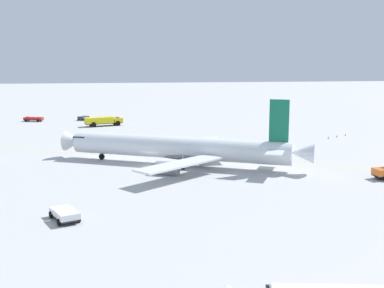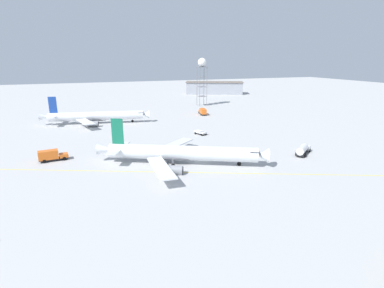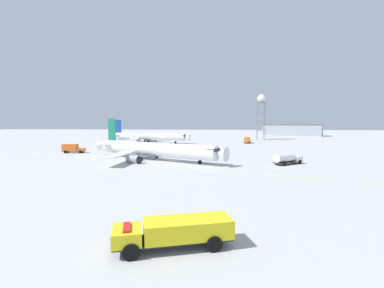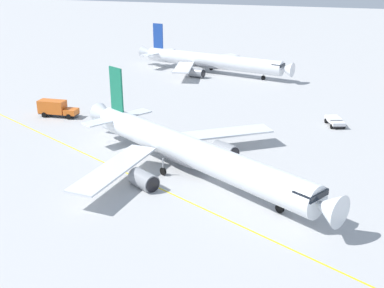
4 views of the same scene
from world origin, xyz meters
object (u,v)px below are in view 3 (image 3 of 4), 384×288
at_px(pushback_tug_truck, 214,148).
at_px(radar_tower, 261,101).
at_px(airliner_main, 153,150).
at_px(airliner_secondary, 147,137).
at_px(fire_tender_truck, 176,231).
at_px(fuel_tanker_truck, 287,158).
at_px(catering_truck_truck_extra, 247,140).
at_px(catering_truck_truck, 72,148).

bearing_deg(pushback_tug_truck, radar_tower, 134.27).
distance_m(airliner_main, pushback_tug_truck, 32.92).
distance_m(airliner_secondary, radar_tower, 73.11).
xyz_separation_m(airliner_secondary, fire_tender_truck, (33.60, -115.48, -1.56)).
bearing_deg(fire_tender_truck, fuel_tanker_truck, -131.17).
bearing_deg(catering_truck_truck_extra, airliner_main, 163.83).
distance_m(airliner_secondary, catering_truck_truck_extra, 51.79).
distance_m(fire_tender_truck, radar_tower, 151.79).
distance_m(pushback_tug_truck, fire_tender_truck, 81.84).
distance_m(airliner_secondary, fuel_tanker_truck, 86.21).
xyz_separation_m(catering_truck_truck, fire_tender_truck, (47.98, -68.17, -0.12)).
height_order(airliner_main, pushback_tug_truck, airliner_main).
distance_m(airliner_secondary, fire_tender_truck, 120.28).
bearing_deg(fuel_tanker_truck, airliner_secondary, 91.70).
height_order(pushback_tug_truck, fire_tender_truck, fire_tender_truck).
bearing_deg(airliner_secondary, pushback_tug_truck, -32.89).
relative_size(fuel_tanker_truck, catering_truck_truck, 1.08).
bearing_deg(airliner_main, catering_truck_truck, -177.50).
xyz_separation_m(pushback_tug_truck, catering_truck_truck_extra, (16.26, 37.41, 0.87)).
bearing_deg(airliner_secondary, fuel_tanker_truck, -39.84).
height_order(catering_truck_truck_extra, radar_tower, radar_tower).
bearing_deg(catering_truck_truck, fuel_tanker_truck, -22.86).
bearing_deg(catering_truck_truck, fire_tender_truck, -62.18).
bearing_deg(radar_tower, airliner_secondary, -152.99).
distance_m(pushback_tug_truck, fuel_tanker_truck, 38.19).
bearing_deg(radar_tower, pushback_tug_truck, -112.54).
bearing_deg(fuel_tanker_truck, fire_tender_truck, -151.17).
xyz_separation_m(airliner_main, pushback_tug_truck, (17.08, 28.07, -2.10)).
relative_size(airliner_main, catering_truck_truck, 5.51).
xyz_separation_m(pushback_tug_truck, fire_tender_truck, (-1.77, -81.82, 0.73)).
bearing_deg(catering_truck_truck_extra, fire_tender_truck, -177.79).
height_order(airliner_secondary, fuel_tanker_truck, airliner_secondary).
relative_size(airliner_secondary, fuel_tanker_truck, 5.41).
relative_size(catering_truck_truck, catering_truck_truck_extra, 0.88).
height_order(airliner_secondary, catering_truck_truck, airliner_secondary).
xyz_separation_m(pushback_tug_truck, catering_truck_truck, (-49.76, -13.65, 0.85)).
height_order(airliner_main, fire_tender_truck, airliner_main).
bearing_deg(fire_tender_truck, catering_truck_truck_extra, -116.36).
distance_m(fire_tender_truck, catering_truck_truck_extra, 120.59).
height_order(airliner_main, radar_tower, radar_tower).
xyz_separation_m(airliner_secondary, catering_truck_truck_extra, (51.63, 3.75, -1.43)).
relative_size(pushback_tug_truck, fire_tender_truck, 0.50).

